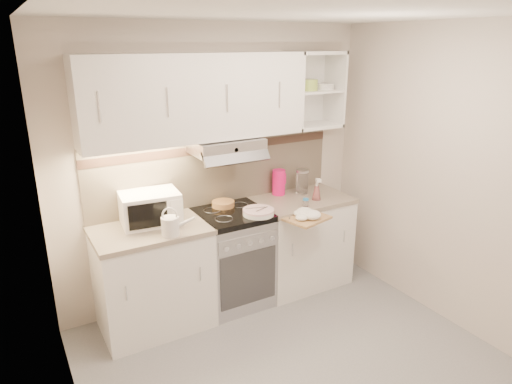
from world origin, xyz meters
TOP-DOWN VIEW (x-y plane):
  - ground at (0.00, 0.00)m, footprint 3.00×3.00m
  - room_shell at (0.00, 0.37)m, footprint 3.04×2.84m
  - base_cabinet_left at (-0.75, 1.10)m, footprint 0.90×0.60m
  - worktop_left at (-0.75, 1.10)m, footprint 0.92×0.62m
  - base_cabinet_right at (0.75, 1.10)m, footprint 0.90×0.60m
  - worktop_right at (0.75, 1.10)m, footprint 0.92×0.62m
  - electric_range at (0.00, 1.10)m, footprint 0.60×0.60m
  - microwave at (-0.70, 1.20)m, footprint 0.50×0.39m
  - watering_can at (-0.64, 0.88)m, footprint 0.26×0.16m
  - plate_stack at (0.16, 0.92)m, footprint 0.27×0.27m
  - bread_loaf at (-0.01, 1.26)m, footprint 0.21×0.21m
  - pink_pitcher at (0.62, 1.30)m, footprint 0.13×0.13m
  - glass_jar at (0.83, 1.21)m, footprint 0.13×0.13m
  - spice_jar at (0.64, 0.88)m, footprint 0.05×0.05m
  - spray_bottle at (0.84, 0.99)m, footprint 0.09×0.09m
  - cutting_board at (0.52, 0.72)m, footprint 0.43×0.41m
  - dish_towel at (0.53, 0.71)m, footprint 0.32×0.29m

SIDE VIEW (x-z plane):
  - ground at x=0.00m, z-range 0.00..0.00m
  - base_cabinet_left at x=-0.75m, z-range 0.00..0.86m
  - base_cabinet_right at x=0.75m, z-range 0.00..0.86m
  - electric_range at x=0.00m, z-range 0.00..0.90m
  - cutting_board at x=0.52m, z-range 0.86..0.88m
  - worktop_left at x=-0.75m, z-range 0.86..0.90m
  - worktop_right at x=0.75m, z-range 0.86..0.90m
  - dish_towel at x=0.53m, z-range 0.88..0.95m
  - bread_loaf at x=-0.01m, z-range 0.90..0.95m
  - plate_stack at x=0.16m, z-range 0.90..0.95m
  - spice_jar at x=0.64m, z-range 0.90..0.98m
  - watering_can at x=-0.64m, z-range 0.87..1.10m
  - spray_bottle at x=0.84m, z-range 0.88..1.10m
  - glass_jar at x=0.83m, z-range 0.90..1.14m
  - pink_pitcher at x=0.62m, z-range 0.90..1.15m
  - microwave at x=-0.70m, z-range 0.90..1.16m
  - room_shell at x=0.00m, z-range 0.37..2.89m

